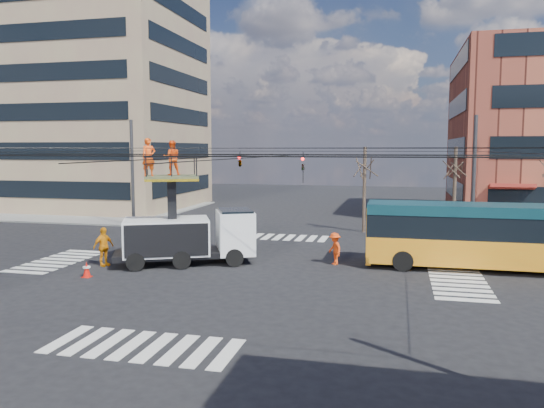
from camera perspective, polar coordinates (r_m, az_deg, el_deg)
The scene contains 12 objects.
ground at distance 25.74m, azimuth -3.42°, elevation -7.24°, with size 120.00×120.00×0.00m, color black.
sidewalk_nw at distance 53.45m, azimuth -18.63°, elevation -0.58°, with size 18.00×18.00×0.12m, color slate.
crosswalks at distance 25.73m, azimuth -3.42°, elevation -7.21°, with size 22.40×22.40×0.02m, color silver, non-canonical shape.
building_tower at distance 56.91m, azimuth -18.37°, elevation 14.92°, with size 18.06×16.06×30.00m.
overhead_network at distance 25.51m, azimuth -3.38°, elevation 2.39°, with size 24.24×24.24×8.00m.
tree_a at distance 37.56m, azimuth 9.95°, elevation 3.99°, with size 2.00×2.00×6.00m.
tree_b at distance 37.67m, azimuth 19.11°, elevation 3.75°, with size 2.00×2.00×6.00m.
utility_truck at distance 27.33m, azimuth -9.00°, elevation -2.10°, with size 7.32×5.03×6.40m.
city_bus at distance 27.68m, azimuth 22.38°, elevation -3.11°, with size 11.70×2.67×3.20m.
traffic_cone at distance 25.92m, azimuth -19.31°, elevation -6.65°, with size 0.36×0.36×0.73m, color red.
worker_ground at distance 27.94m, azimuth -17.68°, elevation -4.39°, with size 1.15×0.48×1.97m, color orange.
flagger at distance 27.16m, azimuth 6.76°, elevation -4.80°, with size 1.06×0.61×1.64m, color #E63F0E.
Camera 1 is at (7.29, -23.97, 5.89)m, focal length 35.00 mm.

